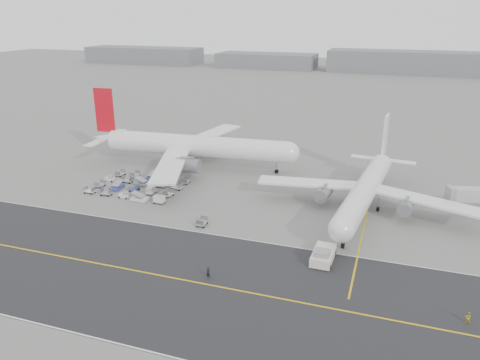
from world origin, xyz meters
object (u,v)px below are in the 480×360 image
(airliner_a, at_px, (192,146))
(ground_crew_a, at_px, (208,273))
(pushback_tug, at_px, (323,255))
(ground_crew_b, at_px, (468,317))
(airliner_b, at_px, (366,188))

(airliner_a, distance_m, ground_crew_a, 55.78)
(pushback_tug, xyz_separation_m, ground_crew_b, (20.66, -9.99, -0.25))
(airliner_b, relative_size, ground_crew_b, 29.05)
(pushback_tug, distance_m, ground_crew_a, 19.19)
(airliner_a, relative_size, pushback_tug, 6.33)
(airliner_a, height_order, ground_crew_b, airliner_a)
(airliner_b, xyz_separation_m, ground_crew_a, (-20.31, -34.96, -3.67))
(ground_crew_a, distance_m, ground_crew_b, 36.40)
(ground_crew_a, xyz_separation_m, ground_crew_b, (36.38, 1.02, -0.15))
(airliner_b, height_order, ground_crew_a, airliner_b)
(ground_crew_a, height_order, ground_crew_b, ground_crew_a)
(airliner_a, xyz_separation_m, pushback_tug, (40.87, -38.55, -4.59))
(airliner_b, height_order, pushback_tug, airliner_b)
(airliner_a, distance_m, ground_crew_b, 78.53)
(ground_crew_b, bearing_deg, pushback_tug, -19.94)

